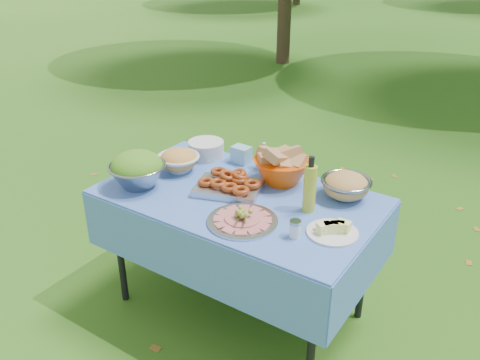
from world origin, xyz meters
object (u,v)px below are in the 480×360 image
at_px(picnic_table, 239,254).
at_px(charcuterie_platter, 242,215).
at_px(salad_bowl, 137,169).
at_px(oil_bottle, 310,184).
at_px(plate_stack, 206,149).
at_px(pasta_bowl_steel, 346,185).
at_px(bread_bowl, 282,164).

distance_m(picnic_table, charcuterie_platter, 0.50).
distance_m(salad_bowl, oil_bottle, 0.94).
bearing_deg(oil_bottle, charcuterie_platter, -126.96).
bearing_deg(plate_stack, pasta_bowl_steel, -1.20).
distance_m(picnic_table, salad_bowl, 0.74).
bearing_deg(bread_bowl, picnic_table, -112.44).
bearing_deg(salad_bowl, charcuterie_platter, -0.27).
bearing_deg(salad_bowl, bread_bowl, 37.56).
bearing_deg(salad_bowl, picnic_table, 22.96).
relative_size(pasta_bowl_steel, oil_bottle, 0.88).
xyz_separation_m(salad_bowl, charcuterie_platter, (0.69, -0.00, -0.06)).
distance_m(salad_bowl, charcuterie_platter, 0.69).
height_order(plate_stack, charcuterie_platter, plate_stack).
relative_size(picnic_table, pasta_bowl_steel, 5.64).
bearing_deg(oil_bottle, pasta_bowl_steel, 67.28).
height_order(plate_stack, oil_bottle, oil_bottle).
height_order(salad_bowl, oil_bottle, oil_bottle).
bearing_deg(pasta_bowl_steel, charcuterie_platter, -121.02).
xyz_separation_m(plate_stack, oil_bottle, (0.83, -0.25, 0.10)).
height_order(picnic_table, pasta_bowl_steel, pasta_bowl_steel).
relative_size(salad_bowl, plate_stack, 1.40).
bearing_deg(picnic_table, oil_bottle, 8.72).
bearing_deg(charcuterie_platter, plate_stack, 139.41).
bearing_deg(pasta_bowl_steel, bread_bowl, -175.53).
distance_m(charcuterie_platter, oil_bottle, 0.37).
relative_size(picnic_table, oil_bottle, 4.99).
bearing_deg(oil_bottle, salad_bowl, -162.82).
xyz_separation_m(salad_bowl, bread_bowl, (0.62, 0.48, 0.00)).
relative_size(plate_stack, charcuterie_platter, 0.64).
distance_m(plate_stack, bread_bowl, 0.56).
distance_m(picnic_table, bread_bowl, 0.56).
bearing_deg(picnic_table, plate_stack, 145.55).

